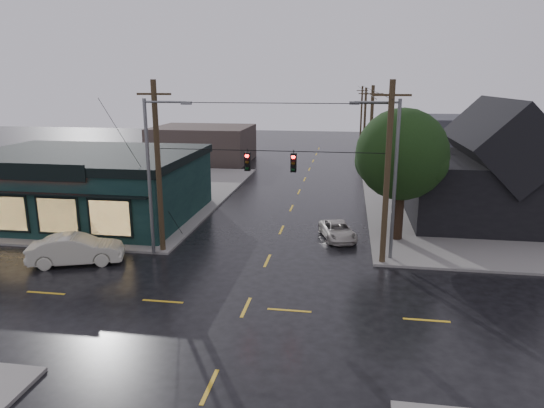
% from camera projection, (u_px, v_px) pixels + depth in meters
% --- Properties ---
extents(ground_plane, '(160.00, 160.00, 0.00)m').
position_uv_depth(ground_plane, '(246.00, 307.00, 22.19)').
color(ground_plane, black).
extents(sidewalk_nw, '(28.00, 28.00, 0.15)m').
position_uv_depth(sidewalk_nw, '(77.00, 193.00, 44.31)').
color(sidewalk_nw, slate).
rests_on(sidewalk_nw, ground).
extents(pizza_shop, '(16.30, 12.34, 4.90)m').
position_uv_depth(pizza_shop, '(85.00, 184.00, 36.19)').
color(pizza_shop, black).
rests_on(pizza_shop, ground).
extents(ne_building, '(12.60, 11.60, 8.75)m').
position_uv_depth(ne_building, '(496.00, 160.00, 35.11)').
color(ne_building, black).
rests_on(ne_building, ground).
extents(corner_tree, '(5.73, 5.73, 8.35)m').
position_uv_depth(corner_tree, '(402.00, 155.00, 30.08)').
color(corner_tree, black).
rests_on(corner_tree, ground).
extents(utility_pole_nw, '(2.00, 0.32, 10.15)m').
position_uv_depth(utility_pole_nw, '(163.00, 252.00, 29.39)').
color(utility_pole_nw, '#322616').
rests_on(utility_pole_nw, ground).
extents(utility_pole_ne, '(2.00, 0.32, 10.15)m').
position_uv_depth(utility_pole_ne, '(382.00, 264.00, 27.44)').
color(utility_pole_ne, '#322616').
rests_on(utility_pole_ne, ground).
extents(utility_pole_far_a, '(2.00, 0.32, 9.65)m').
position_uv_depth(utility_pole_far_a, '(368.00, 185.00, 48.02)').
color(utility_pole_far_a, '#322616').
rests_on(utility_pole_far_a, ground).
extents(utility_pole_far_b, '(2.00, 0.32, 9.15)m').
position_uv_depth(utility_pole_far_b, '(363.00, 155.00, 67.16)').
color(utility_pole_far_b, '#322616').
rests_on(utility_pole_far_b, ground).
extents(utility_pole_far_c, '(2.00, 0.32, 9.15)m').
position_uv_depth(utility_pole_far_c, '(360.00, 139.00, 86.30)').
color(utility_pole_far_c, '#322616').
rests_on(utility_pole_far_c, ground).
extents(span_signal_assembly, '(13.00, 0.48, 1.23)m').
position_uv_depth(span_signal_assembly, '(270.00, 162.00, 26.98)').
color(span_signal_assembly, black).
rests_on(span_signal_assembly, ground).
extents(streetlight_nw, '(5.40, 0.30, 9.15)m').
position_uv_depth(streetlight_nw, '(154.00, 255.00, 28.76)').
color(streetlight_nw, slate).
rests_on(streetlight_nw, ground).
extents(streetlight_ne, '(5.40, 0.30, 9.15)m').
position_uv_depth(streetlight_ne, '(390.00, 260.00, 28.03)').
color(streetlight_ne, slate).
rests_on(streetlight_ne, ground).
extents(bg_building_west, '(12.00, 10.00, 4.40)m').
position_uv_depth(bg_building_west, '(203.00, 144.00, 62.03)').
color(bg_building_west, '#40342E').
rests_on(bg_building_west, ground).
extents(bg_building_east, '(14.00, 12.00, 5.60)m').
position_uv_depth(bg_building_east, '(440.00, 139.00, 62.17)').
color(bg_building_east, '#2D2D33').
rests_on(bg_building_east, ground).
extents(sedan_cream, '(5.40, 3.38, 1.68)m').
position_uv_depth(sedan_cream, '(76.00, 249.00, 27.30)').
color(sedan_cream, '#B9B7A2').
rests_on(sedan_cream, ground).
extents(suv_silver, '(2.87, 4.34, 1.11)m').
position_uv_depth(suv_silver, '(338.00, 231.00, 31.68)').
color(suv_silver, '#B4AEA6').
rests_on(suv_silver, ground).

